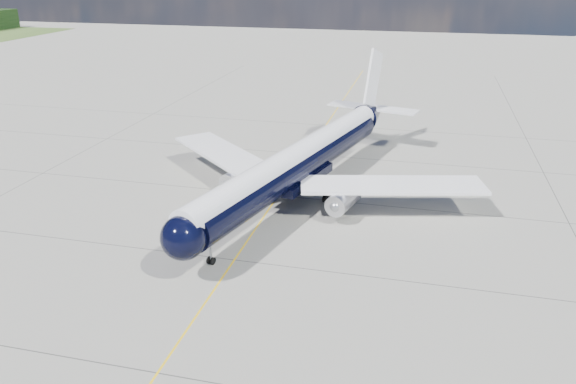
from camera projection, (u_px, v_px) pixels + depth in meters
name	position (u px, v px, depth m)	size (l,w,h in m)	color
ground	(289.00, 180.00, 66.93)	(320.00, 320.00, 0.00)	gray
taxiway_centerline	(278.00, 196.00, 62.43)	(0.16, 160.00, 0.01)	yellow
main_airliner	(303.00, 160.00, 60.73)	(37.66, 46.62, 13.68)	black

